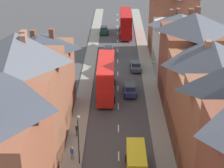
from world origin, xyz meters
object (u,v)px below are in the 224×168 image
object	(u,v)px
car_near_blue	(136,65)
delivery_van	(136,159)
double_decker_bus_lead	(106,77)
car_mid_black	(104,30)
double_decker_bus_mid_street	(126,23)
car_parked_left_a	(130,89)
pedestrian_mid_right	(72,152)
street_lamp	(79,138)
pedestrian_far_left	(77,130)
car_near_silver	(108,51)

from	to	relation	value
car_near_blue	delivery_van	distance (m)	28.27
double_decker_bus_lead	car_mid_black	size ratio (longest dim) A/B	2.79
double_decker_bus_lead	double_decker_bus_mid_street	bearing A→B (deg)	83.26
car_parked_left_a	pedestrian_mid_right	distance (m)	18.25
car_near_blue	double_decker_bus_mid_street	bearing A→B (deg)	93.62
car_mid_black	street_lamp	size ratio (longest dim) A/B	0.70
car_near_blue	car_parked_left_a	xyz separation A→B (m)	(-1.30, -9.68, 0.02)
car_parked_left_a	pedestrian_far_left	bearing A→B (deg)	-119.27
pedestrian_mid_right	pedestrian_far_left	world-z (taller)	same
car_near_blue	car_near_silver	distance (m)	9.00
double_decker_bus_mid_street	double_decker_bus_lead	bearing A→B (deg)	-96.74
double_decker_bus_mid_street	delivery_van	distance (m)	48.96
double_decker_bus_lead	car_near_silver	bearing A→B (deg)	89.97
double_decker_bus_mid_street	car_near_blue	distance (m)	20.84
double_decker_bus_lead	car_near_silver	world-z (taller)	double_decker_bus_lead
car_near_silver	pedestrian_far_left	distance (m)	29.53
car_parked_left_a	pedestrian_mid_right	bearing A→B (deg)	-112.19
double_decker_bus_mid_street	car_parked_left_a	bearing A→B (deg)	-89.98
car_near_blue	delivery_van	bearing A→B (deg)	-92.64
car_near_blue	delivery_van	size ratio (longest dim) A/B	0.83
double_decker_bus_lead	car_parked_left_a	bearing A→B (deg)	1.45
double_decker_bus_lead	delivery_van	distance (m)	18.87
double_decker_bus_mid_street	car_mid_black	xyz separation A→B (m)	(-4.89, 1.24, -1.97)
car_near_blue	double_decker_bus_lead	bearing A→B (deg)	-116.68
car_parked_left_a	double_decker_bus_mid_street	bearing A→B (deg)	90.02
car_parked_left_a	street_lamp	xyz separation A→B (m)	(-6.05, -17.49, 2.41)
double_decker_bus_mid_street	street_lamp	size ratio (longest dim) A/B	1.96
car_parked_left_a	car_near_silver	bearing A→B (deg)	101.81
double_decker_bus_lead	pedestrian_mid_right	bearing A→B (deg)	-101.05
double_decker_bus_mid_street	pedestrian_mid_right	size ratio (longest dim) A/B	6.71
pedestrian_mid_right	street_lamp	bearing A→B (deg)	-35.17
double_decker_bus_lead	car_parked_left_a	size ratio (longest dim) A/B	2.43
double_decker_bus_mid_street	pedestrian_far_left	bearing A→B (deg)	-99.07
car_mid_black	street_lamp	world-z (taller)	street_lamp
double_decker_bus_lead	pedestrian_far_left	bearing A→B (deg)	-104.84
double_decker_bus_lead	double_decker_bus_mid_street	distance (m)	30.68
double_decker_bus_lead	car_near_blue	size ratio (longest dim) A/B	2.50
double_decker_bus_mid_street	car_near_silver	xyz separation A→B (m)	(-3.59, -13.16, -1.98)
car_parked_left_a	car_mid_black	xyz separation A→B (m)	(-4.90, 31.62, 0.02)
car_parked_left_a	car_mid_black	world-z (taller)	car_mid_black
car_mid_black	car_near_blue	bearing A→B (deg)	-74.22
delivery_van	street_lamp	xyz separation A→B (m)	(-6.05, 1.07, 1.90)
pedestrian_mid_right	double_decker_bus_mid_street	bearing A→B (deg)	81.72
car_near_blue	car_near_silver	world-z (taller)	car_near_silver
street_lamp	pedestrian_mid_right	bearing A→B (deg)	144.83
car_near_silver	car_parked_left_a	distance (m)	17.60
car_mid_black	delivery_van	bearing A→B (deg)	-84.42
car_mid_black	pedestrian_mid_right	xyz separation A→B (m)	(-1.99, -48.51, 0.19)
car_near_blue	car_parked_left_a	size ratio (longest dim) A/B	0.97
car_near_blue	car_mid_black	bearing A→B (deg)	105.78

